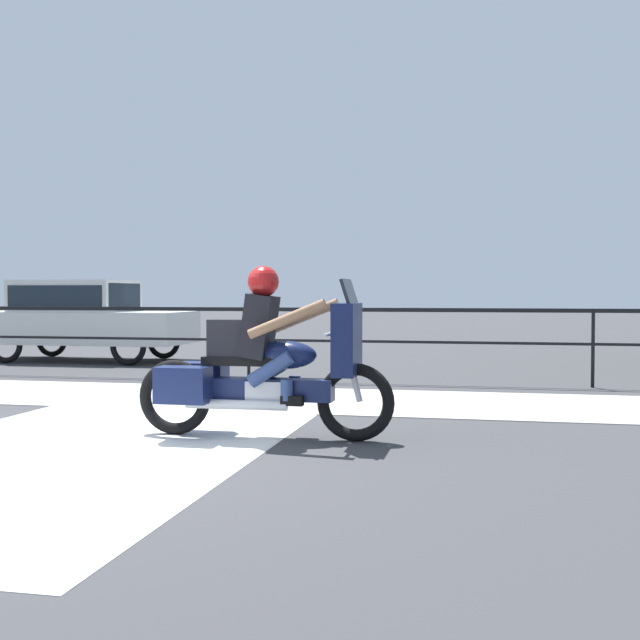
{
  "coord_description": "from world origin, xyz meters",
  "views": [
    {
      "loc": [
        3.65,
        -6.38,
        1.34
      ],
      "look_at": [
        1.95,
        1.67,
        1.07
      ],
      "focal_mm": 45.0,
      "sensor_mm": 36.0,
      "label": 1
    }
  ],
  "objects": [
    {
      "name": "parked_car",
      "position": [
        -4.26,
        8.2,
        0.92
      ],
      "size": [
        4.09,
        1.8,
        1.6
      ],
      "rotation": [
        0.0,
        0.0,
        -0.06
      ],
      "color": "silver",
      "rests_on": "ground"
    },
    {
      "name": "motorcycle",
      "position": [
        1.61,
        0.74,
        0.69
      ],
      "size": [
        2.45,
        0.76,
        1.6
      ],
      "rotation": [
        0.0,
        0.0,
        -0.0
      ],
      "color": "black",
      "rests_on": "ground"
    },
    {
      "name": "ground_plane",
      "position": [
        0.0,
        0.0,
        0.0
      ],
      "size": [
        120.0,
        120.0,
        0.0
      ],
      "primitive_type": "plane",
      "color": "#38383A"
    },
    {
      "name": "sidewalk_band",
      "position": [
        0.0,
        3.4,
        0.01
      ],
      "size": [
        44.0,
        2.4,
        0.01
      ],
      "primitive_type": "cube",
      "color": "#A8A59E",
      "rests_on": "ground"
    },
    {
      "name": "fence_railing",
      "position": [
        0.0,
        5.54,
        0.89
      ],
      "size": [
        36.0,
        0.05,
        1.13
      ],
      "color": "black",
      "rests_on": "ground"
    },
    {
      "name": "crosswalk_band",
      "position": [
        0.19,
        -0.2,
        0.0
      ],
      "size": [
        3.24,
        6.0,
        0.01
      ],
      "primitive_type": "cube",
      "color": "silver",
      "rests_on": "ground"
    }
  ]
}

